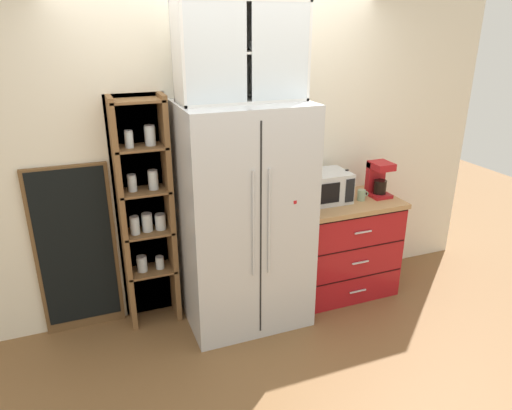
{
  "coord_description": "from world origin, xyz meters",
  "views": [
    {
      "loc": [
        -1.14,
        -3.19,
        2.32
      ],
      "look_at": [
        0.1,
        0.0,
        0.98
      ],
      "focal_mm": 32.94,
      "sensor_mm": 36.0,
      "label": 1
    }
  ],
  "objects": [
    {
      "name": "wall_back_cream",
      "position": [
        0.0,
        0.4,
        1.27
      ],
      "size": [
        4.91,
        0.1,
        2.55
      ],
      "primitive_type": "cube",
      "color": "silver",
      "rests_on": "ground"
    },
    {
      "name": "coffee_maker",
      "position": [
        1.28,
        0.08,
        1.04
      ],
      "size": [
        0.17,
        0.2,
        0.31
      ],
      "color": "#A8161C",
      "rests_on": "counter_cabinet"
    },
    {
      "name": "upper_cabinet",
      "position": [
        0.0,
        0.05,
        2.13
      ],
      "size": [
        0.91,
        0.32,
        0.68
      ],
      "color": "silver",
      "rests_on": "refrigerator"
    },
    {
      "name": "ground_plane",
      "position": [
        0.0,
        0.0,
        0.0
      ],
      "size": [
        10.61,
        10.61,
        0.0
      ],
      "primitive_type": "plane",
      "color": "brown"
    },
    {
      "name": "bottle_green",
      "position": [
        0.96,
        0.11,
        1.0
      ],
      "size": [
        0.06,
        0.06,
        0.26
      ],
      "color": "#285B33",
      "rests_on": "counter_cabinet"
    },
    {
      "name": "bottle_clear",
      "position": [
        0.96,
        0.09,
        1.0
      ],
      "size": [
        0.07,
        0.07,
        0.27
      ],
      "color": "silver",
      "rests_on": "counter_cabinet"
    },
    {
      "name": "mug_sage",
      "position": [
        1.08,
        0.02,
        0.93
      ],
      "size": [
        0.11,
        0.07,
        0.09
      ],
      "color": "#8CA37F",
      "rests_on": "counter_cabinet"
    },
    {
      "name": "counter_cabinet",
      "position": [
        0.96,
        0.07,
        0.44
      ],
      "size": [
        0.92,
        0.59,
        0.89
      ],
      "color": "#A8161C",
      "rests_on": "ground"
    },
    {
      "name": "pantry_shelf_column",
      "position": [
        -0.72,
        0.28,
        0.95
      ],
      "size": [
        0.44,
        0.28,
        1.84
      ],
      "color": "brown",
      "rests_on": "ground"
    },
    {
      "name": "refrigerator",
      "position": [
        0.0,
        0.0,
        0.89
      ],
      "size": [
        0.95,
        0.72,
        1.79
      ],
      "color": "silver",
      "rests_on": "ground"
    },
    {
      "name": "microwave",
      "position": [
        0.75,
        0.12,
        1.02
      ],
      "size": [
        0.44,
        0.33,
        0.26
      ],
      "color": "silver",
      "rests_on": "counter_cabinet"
    },
    {
      "name": "chalkboard_menu",
      "position": [
        -1.26,
        0.33,
        0.68
      ],
      "size": [
        0.6,
        0.04,
        1.36
      ],
      "color": "brown",
      "rests_on": "ground"
    }
  ]
}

